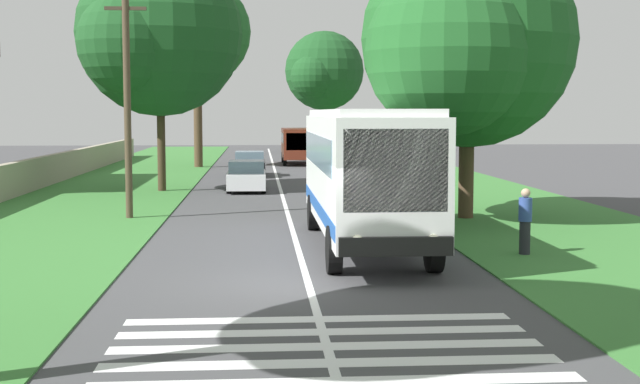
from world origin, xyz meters
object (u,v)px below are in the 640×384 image
(roadside_tree_left_1, at_px, (195,35))
(roadside_tree_right_2, at_px, (323,73))
(trailing_car_1, at_px, (250,164))
(roadside_tree_left_2, at_px, (156,37))
(pedestrian, at_px, (525,221))
(trailing_car_0, at_px, (247,177))
(coach_bus, at_px, (364,168))
(trailing_minibus_0, at_px, (297,142))
(utility_pole, at_px, (127,101))
(roadside_tree_right_0, at_px, (461,46))

(roadside_tree_left_1, xyz_separation_m, roadside_tree_right_2, (20.90, -10.04, -1.52))
(trailing_car_1, relative_size, roadside_tree_left_2, 0.39)
(roadside_tree_left_1, bearing_deg, roadside_tree_right_2, -25.67)
(roadside_tree_right_2, distance_m, pedestrian, 58.24)
(trailing_car_0, bearing_deg, pedestrian, -158.86)
(trailing_car_0, distance_m, trailing_car_1, 9.62)
(coach_bus, xyz_separation_m, pedestrian, (-1.81, -3.93, -1.24))
(trailing_minibus_0, distance_m, utility_pole, 32.55)
(coach_bus, xyz_separation_m, roadside_tree_left_1, (35.18, 6.95, 6.62))
(trailing_car_1, distance_m, roadside_tree_right_2, 30.72)
(roadside_tree_left_2, height_order, pedestrian, roadside_tree_left_2)
(trailing_minibus_0, bearing_deg, coach_bus, -179.91)
(utility_pole, bearing_deg, roadside_tree_left_2, 1.04)
(trailing_car_0, bearing_deg, trailing_minibus_0, -8.94)
(coach_bus, xyz_separation_m, roadside_tree_right_0, (5.83, -4.02, 3.74))
(trailing_car_1, xyz_separation_m, roadside_tree_right_0, (-20.94, -7.36, 5.22))
(roadside_tree_left_1, relative_size, roadside_tree_right_2, 1.13)
(roadside_tree_left_2, bearing_deg, pedestrian, -149.01)
(trailing_car_1, bearing_deg, trailing_minibus_0, -15.81)
(utility_pole, bearing_deg, trailing_car_0, -20.45)
(pedestrian, bearing_deg, trailing_minibus_0, 5.68)
(roadside_tree_right_0, height_order, roadside_tree_right_2, roadside_tree_right_2)
(coach_bus, relative_size, roadside_tree_right_2, 1.01)
(coach_bus, height_order, trailing_car_1, coach_bus)
(roadside_tree_left_1, distance_m, roadside_tree_left_2, 18.07)
(trailing_car_0, height_order, pedestrian, pedestrian)
(roadside_tree_right_2, xyz_separation_m, pedestrian, (-57.89, -0.84, -6.34))
(roadside_tree_right_0, xyz_separation_m, pedestrian, (-7.64, 0.08, -4.98))
(trailing_car_1, bearing_deg, roadside_tree_left_1, 23.21)
(roadside_tree_right_0, distance_m, roadside_tree_right_2, 50.28)
(roadside_tree_right_2, bearing_deg, coach_bus, 176.84)
(roadside_tree_left_1, bearing_deg, pedestrian, -163.61)
(trailing_minibus_0, distance_m, roadside_tree_left_1, 10.47)
(trailing_car_0, xyz_separation_m, roadside_tree_left_2, (0.04, 4.08, 6.42))
(trailing_car_0, xyz_separation_m, trailing_minibus_0, (21.19, -3.33, 0.88))
(trailing_car_1, height_order, roadside_tree_right_0, roadside_tree_right_0)
(trailing_minibus_0, distance_m, pedestrian, 40.36)
(roadside_tree_left_2, height_order, roadside_tree_right_0, roadside_tree_left_2)
(pedestrian, bearing_deg, roadside_tree_right_0, -0.64)
(trailing_car_0, distance_m, pedestrian, 20.34)
(utility_pole, bearing_deg, roadside_tree_right_2, -11.88)
(trailing_minibus_0, relative_size, roadside_tree_left_2, 0.55)
(roadside_tree_left_1, bearing_deg, roadside_tree_left_2, 178.30)
(utility_pole, bearing_deg, trailing_car_1, -11.13)
(roadside_tree_right_0, relative_size, utility_pole, 1.26)
(utility_pole, bearing_deg, coach_bus, -132.64)
(trailing_minibus_0, xyz_separation_m, roadside_tree_left_2, (-21.16, 7.42, 5.54))
(trailing_minibus_0, relative_size, roadside_tree_right_2, 0.55)
(roadside_tree_right_0, bearing_deg, coach_bus, 145.41)
(trailing_minibus_0, bearing_deg, roadside_tree_right_2, -10.10)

